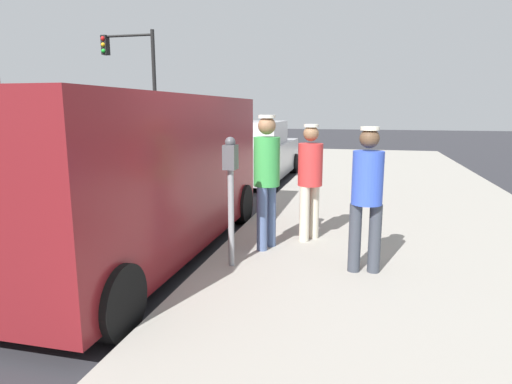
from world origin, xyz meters
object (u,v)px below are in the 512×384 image
object	(u,v)px
pedestrian_in_blue	(367,191)
traffic_light_corner	(136,72)
parking_meter_near	(231,180)
pedestrian_in_red	(310,175)
parked_van	(132,172)
pedestrian_in_green	(267,173)
parked_sedan_ahead	(254,154)

from	to	relation	value
pedestrian_in_blue	traffic_light_corner	world-z (taller)	traffic_light_corner
parking_meter_near	pedestrian_in_red	xyz separation A→B (m)	(0.76, 1.28, -0.11)
parked_van	pedestrian_in_green	bearing A→B (deg)	9.51
parking_meter_near	pedestrian_in_green	xyz separation A→B (m)	(0.26, 0.75, -0.02)
parked_van	parked_sedan_ahead	distance (m)	6.74
parking_meter_near	parked_sedan_ahead	bearing A→B (deg)	101.88
pedestrian_in_blue	parked_sedan_ahead	bearing A→B (deg)	113.39
pedestrian_in_red	parked_van	size ratio (longest dim) A/B	0.31
pedestrian_in_blue	parked_sedan_ahead	distance (m)	7.65
pedestrian_in_blue	parked_sedan_ahead	world-z (taller)	pedestrian_in_blue
parked_sedan_ahead	parked_van	bearing A→B (deg)	-89.92
parking_meter_near	parked_van	world-z (taller)	parked_van
pedestrian_in_blue	traffic_light_corner	bearing A→B (deg)	127.46
parking_meter_near	traffic_light_corner	distance (m)	15.17
pedestrian_in_blue	parked_van	bearing A→B (deg)	174.54
pedestrian_in_green	pedestrian_in_red	world-z (taller)	pedestrian_in_green
pedestrian_in_green	parked_van	world-z (taller)	parked_van
parking_meter_near	pedestrian_in_green	world-z (taller)	pedestrian_in_green
pedestrian_in_green	parked_sedan_ahead	xyz separation A→B (m)	(-1.77, 6.43, -0.41)
pedestrian_in_blue	parked_van	xyz separation A→B (m)	(-3.02, 0.29, 0.07)
pedestrian_in_green	parking_meter_near	bearing A→B (deg)	-109.11
parking_meter_near	pedestrian_in_green	bearing A→B (deg)	70.89
pedestrian_in_green	parked_sedan_ahead	world-z (taller)	pedestrian_in_green
pedestrian_in_red	traffic_light_corner	xyz separation A→B (m)	(-8.80, 11.37, 2.44)
parked_sedan_ahead	traffic_light_corner	bearing A→B (deg)	140.07
pedestrian_in_red	pedestrian_in_blue	size ratio (longest dim) A/B	0.99
pedestrian_in_red	parked_sedan_ahead	size ratio (longest dim) A/B	0.37
traffic_light_corner	pedestrian_in_green	bearing A→B (deg)	-55.10
pedestrian_in_red	parking_meter_near	bearing A→B (deg)	-120.86
parking_meter_near	parked_van	bearing A→B (deg)	163.16
pedestrian_in_red	traffic_light_corner	distance (m)	14.58
parking_meter_near	pedestrian_in_red	world-z (taller)	pedestrian_in_red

